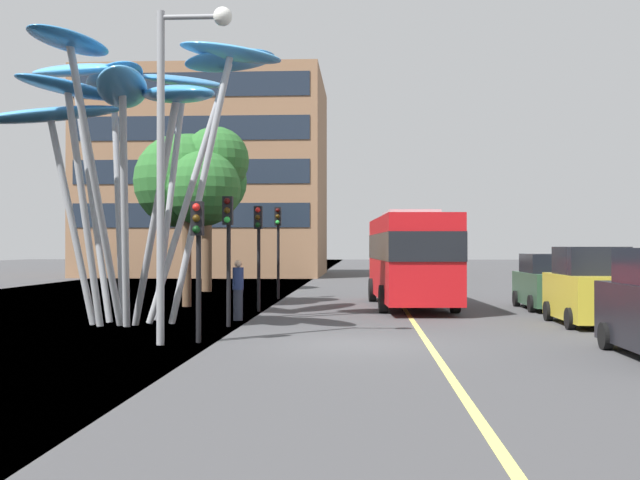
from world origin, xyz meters
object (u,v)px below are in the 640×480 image
leaf_sculpture (133,98)px  street_lamp (177,130)px  red_bus (410,255)px  traffic_light_kerb_far (228,232)px  car_parked_mid (590,289)px  car_parked_far (549,283)px  traffic_light_island_mid (258,235)px  traffic_light_kerb_near (198,240)px  pedestrian (238,290)px  traffic_light_opposite (278,233)px

leaf_sculpture → street_lamp: size_ratio=1.17×
red_bus → street_lamp: 13.44m
traffic_light_kerb_far → car_parked_mid: bearing=6.1°
car_parked_far → traffic_light_island_mid: bearing=-171.5°
red_bus → car_parked_far: size_ratio=2.26×
red_bus → street_lamp: street_lamp is taller
traffic_light_kerb_far → traffic_light_island_mid: 5.23m
leaf_sculpture → traffic_light_kerb_near: 6.63m
car_parked_mid → pedestrian: car_parked_mid is taller
traffic_light_kerb_near → car_parked_far: 14.95m
red_bus → pedestrian: red_bus is taller
car_parked_far → traffic_light_opposite: bearing=154.1°
red_bus → car_parked_mid: red_bus is taller
street_lamp → traffic_light_kerb_near: bearing=42.2°
red_bus → street_lamp: bearing=-117.5°
pedestrian → traffic_light_kerb_far: bearing=-89.1°
red_bus → traffic_light_kerb_far: (-5.58, -7.57, 0.70)m
traffic_light_island_mid → traffic_light_opposite: size_ratio=0.93×
leaf_sculpture → traffic_light_island_mid: size_ratio=2.48×
red_bus → car_parked_far: (4.94, -0.80, -1.02)m
traffic_light_kerb_far → car_parked_mid: size_ratio=0.91×
leaf_sculpture → street_lamp: bearing=-62.3°
leaf_sculpture → traffic_light_kerb_far: 4.94m
traffic_light_opposite → pedestrian: bearing=-90.9°
street_lamp → red_bus: bearing=62.5°
red_bus → traffic_light_kerb_near: red_bus is taller
car_parked_mid → traffic_light_opposite: bearing=133.7°
car_parked_mid → red_bus: bearing=126.5°
traffic_light_kerb_near → car_parked_mid: 11.56m
traffic_light_kerb_near → traffic_light_kerb_far: 3.69m
car_parked_far → pedestrian: bearing=-155.5°
car_parked_mid → pedestrian: (-10.40, 0.87, -0.12)m
traffic_light_kerb_far → traffic_light_opposite: traffic_light_opposite is taller
leaf_sculpture → traffic_light_opposite: (3.04, 11.21, -3.74)m
traffic_light_kerb_near → traffic_light_opposite: 15.50m
traffic_light_opposite → street_lamp: 16.01m
red_bus → traffic_light_kerb_near: size_ratio=2.95×
car_parked_far → traffic_light_kerb_far: bearing=-147.2°
leaf_sculpture → traffic_light_kerb_far: leaf_sculpture is taller
street_lamp → traffic_light_island_mid: bearing=86.1°
leaf_sculpture → car_parked_far: size_ratio=2.11×
car_parked_mid → car_parked_far: (0.15, 5.67, -0.11)m
car_parked_far → street_lamp: bearing=-135.5°
red_bus → car_parked_mid: (4.79, -6.47, -0.91)m
traffic_light_kerb_near → traffic_light_kerb_far: traffic_light_kerb_far is taller
leaf_sculpture → traffic_light_island_mid: bearing=56.4°
traffic_light_opposite → car_parked_mid: traffic_light_opposite is taller
traffic_light_kerb_far → traffic_light_opposite: 11.81m
red_bus → car_parked_mid: 8.10m
red_bus → leaf_sculpture: size_ratio=1.07×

